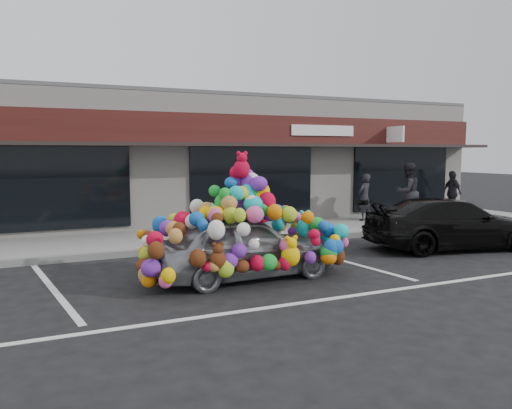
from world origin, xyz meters
name	(u,v)px	position (x,y,z in m)	size (l,w,h in m)	color
ground	(226,274)	(0.00, 0.00, 0.00)	(90.00, 90.00, 0.00)	black
shop_building	(140,160)	(0.00, 8.44, 2.16)	(24.00, 7.20, 4.31)	silver
sidewalk	(174,239)	(0.00, 4.00, 0.07)	(26.00, 3.00, 0.15)	gray
kerb	(190,249)	(0.00, 2.50, 0.07)	(26.00, 0.18, 0.16)	slate
parking_stripe_left	(53,289)	(-3.20, 0.20, 0.00)	(0.12, 4.40, 0.01)	silver
parking_stripe_mid	(339,260)	(2.80, 0.20, 0.00)	(0.12, 4.40, 0.01)	silver
parking_stripe_right	(507,242)	(8.20, 0.20, 0.00)	(0.12, 4.40, 0.01)	silver
lane_line	(380,292)	(2.00, -2.30, 0.00)	(14.00, 0.12, 0.01)	silver
toy_car	(243,238)	(0.18, -0.42, 0.78)	(2.71, 4.03, 2.30)	silver
black_sedan	(451,224)	(6.10, 0.16, 0.64)	(4.40, 1.79, 1.28)	black
pedestrian_a	(364,197)	(6.63, 4.47, 0.93)	(0.57, 0.38, 1.57)	black
pedestrian_b	(408,192)	(7.94, 3.90, 1.11)	(0.93, 0.73, 1.92)	black
pedestrian_c	(452,192)	(10.64, 4.61, 0.95)	(0.39, 0.94, 1.60)	black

